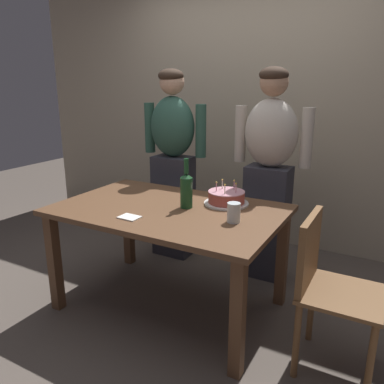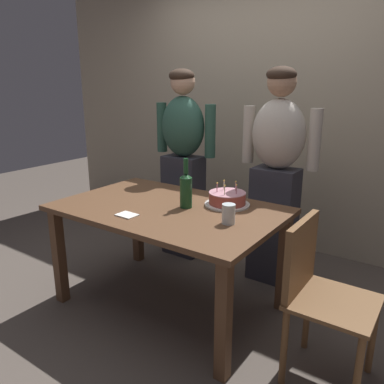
{
  "view_description": "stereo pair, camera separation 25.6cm",
  "coord_description": "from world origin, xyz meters",
  "px_view_note": "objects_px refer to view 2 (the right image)",
  "views": [
    {
      "loc": [
        1.31,
        -2.05,
        1.55
      ],
      "look_at": [
        0.12,
        0.1,
        0.84
      ],
      "focal_mm": 35.76,
      "sensor_mm": 36.0,
      "label": 1
    },
    {
      "loc": [
        1.53,
        -1.92,
        1.55
      ],
      "look_at": [
        0.12,
        0.1,
        0.84
      ],
      "focal_mm": 35.76,
      "sensor_mm": 36.0,
      "label": 2
    }
  ],
  "objects_px": {
    "wine_bottle": "(186,189)",
    "person_man_bearded": "(183,161)",
    "person_woman_cardigan": "(276,174)",
    "birthday_cake": "(227,199)",
    "napkin_stack": "(127,215)",
    "water_glass_near": "(229,214)",
    "dining_chair": "(317,288)"
  },
  "relations": [
    {
      "from": "birthday_cake",
      "to": "wine_bottle",
      "type": "height_order",
      "value": "wine_bottle"
    },
    {
      "from": "napkin_stack",
      "to": "person_woman_cardigan",
      "type": "xyz_separation_m",
      "value": [
        0.54,
        1.06,
        0.13
      ]
    },
    {
      "from": "water_glass_near",
      "to": "napkin_stack",
      "type": "xyz_separation_m",
      "value": [
        -0.59,
        -0.24,
        -0.06
      ]
    },
    {
      "from": "dining_chair",
      "to": "person_woman_cardigan",
      "type": "bearing_deg",
      "value": 35.46
    },
    {
      "from": "water_glass_near",
      "to": "napkin_stack",
      "type": "relative_size",
      "value": 0.93
    },
    {
      "from": "birthday_cake",
      "to": "napkin_stack",
      "type": "height_order",
      "value": "birthday_cake"
    },
    {
      "from": "person_man_bearded",
      "to": "person_woman_cardigan",
      "type": "height_order",
      "value": "same"
    },
    {
      "from": "water_glass_near",
      "to": "napkin_stack",
      "type": "bearing_deg",
      "value": -157.63
    },
    {
      "from": "water_glass_near",
      "to": "wine_bottle",
      "type": "xyz_separation_m",
      "value": [
        -0.39,
        0.11,
        0.07
      ]
    },
    {
      "from": "napkin_stack",
      "to": "person_man_bearded",
      "type": "relative_size",
      "value": 0.08
    },
    {
      "from": "person_woman_cardigan",
      "to": "dining_chair",
      "type": "relative_size",
      "value": 1.9
    },
    {
      "from": "water_glass_near",
      "to": "person_woman_cardigan",
      "type": "relative_size",
      "value": 0.07
    },
    {
      "from": "birthday_cake",
      "to": "dining_chair",
      "type": "relative_size",
      "value": 0.35
    },
    {
      "from": "person_man_bearded",
      "to": "birthday_cake",
      "type": "bearing_deg",
      "value": 145.33
    },
    {
      "from": "birthday_cake",
      "to": "person_man_bearded",
      "type": "xyz_separation_m",
      "value": [
        -0.75,
        0.52,
        0.09
      ]
    },
    {
      "from": "wine_bottle",
      "to": "napkin_stack",
      "type": "distance_m",
      "value": 0.42
    },
    {
      "from": "wine_bottle",
      "to": "person_woman_cardigan",
      "type": "height_order",
      "value": "person_woman_cardigan"
    },
    {
      "from": "person_man_bearded",
      "to": "dining_chair",
      "type": "xyz_separation_m",
      "value": [
        1.49,
        -0.86,
        -0.36
      ]
    },
    {
      "from": "birthday_cake",
      "to": "dining_chair",
      "type": "height_order",
      "value": "birthday_cake"
    },
    {
      "from": "birthday_cake",
      "to": "person_man_bearded",
      "type": "bearing_deg",
      "value": 145.33
    },
    {
      "from": "dining_chair",
      "to": "wine_bottle",
      "type": "bearing_deg",
      "value": 81.18
    },
    {
      "from": "person_woman_cardigan",
      "to": "wine_bottle",
      "type": "bearing_deg",
      "value": 64.86
    },
    {
      "from": "person_woman_cardigan",
      "to": "dining_chair",
      "type": "xyz_separation_m",
      "value": [
        0.61,
        -0.86,
        -0.36
      ]
    },
    {
      "from": "person_man_bearded",
      "to": "person_woman_cardigan",
      "type": "xyz_separation_m",
      "value": [
        0.88,
        0.0,
        0.0
      ]
    },
    {
      "from": "dining_chair",
      "to": "napkin_stack",
      "type": "bearing_deg",
      "value": 99.97
    },
    {
      "from": "wine_bottle",
      "to": "water_glass_near",
      "type": "bearing_deg",
      "value": -15.34
    },
    {
      "from": "water_glass_near",
      "to": "person_woman_cardigan",
      "type": "distance_m",
      "value": 0.82
    },
    {
      "from": "birthday_cake",
      "to": "person_woman_cardigan",
      "type": "xyz_separation_m",
      "value": [
        0.13,
        0.52,
        0.09
      ]
    },
    {
      "from": "wine_bottle",
      "to": "person_man_bearded",
      "type": "bearing_deg",
      "value": 127.26
    },
    {
      "from": "water_glass_near",
      "to": "dining_chair",
      "type": "distance_m",
      "value": 0.63
    },
    {
      "from": "wine_bottle",
      "to": "birthday_cake",
      "type": "bearing_deg",
      "value": 43.9
    },
    {
      "from": "napkin_stack",
      "to": "person_woman_cardigan",
      "type": "relative_size",
      "value": 0.08
    }
  ]
}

